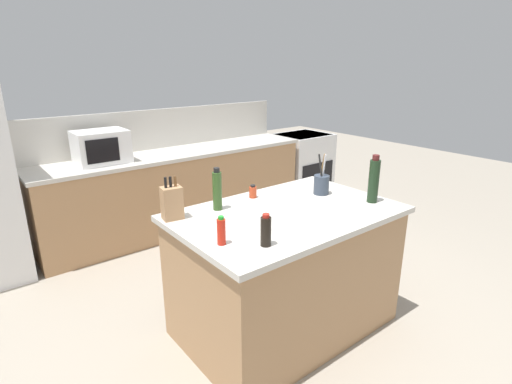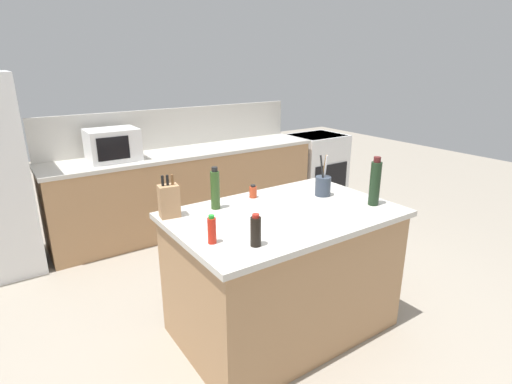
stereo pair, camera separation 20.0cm
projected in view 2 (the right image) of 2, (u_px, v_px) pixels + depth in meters
ground_plane at (282, 326)px, 3.07m from camera, size 14.00×14.00×0.00m
back_counter_run at (190, 189)px, 4.80m from camera, size 3.23×0.66×0.94m
wall_backsplash at (176, 127)px, 4.83m from camera, size 3.19×0.03×0.46m
kitchen_island at (283, 272)px, 2.92m from camera, size 1.57×1.02×0.94m
range_oven at (316, 165)px, 5.89m from camera, size 0.76×0.65×0.92m
microwave at (113, 145)px, 4.15m from camera, size 0.51×0.39×0.33m
knife_block at (169, 201)px, 2.65m from camera, size 0.14×0.12×0.29m
utensil_crock at (323, 185)px, 3.09m from camera, size 0.12×0.12×0.32m
wine_bottle at (375, 183)px, 2.86m from camera, size 0.08×0.08×0.36m
hot_sauce_bottle at (212, 230)px, 2.27m from camera, size 0.05×0.05×0.17m
olive_oil_bottle at (215, 189)px, 2.79m from camera, size 0.06×0.06×0.30m
spice_jar_paprika at (253, 192)px, 3.05m from camera, size 0.06×0.06×0.10m
soy_sauce_bottle at (256, 231)px, 2.24m from camera, size 0.06×0.06×0.19m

